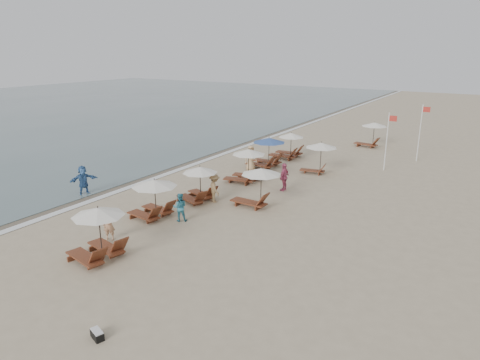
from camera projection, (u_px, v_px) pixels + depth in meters
The scene contains 21 objects.
ground at pixel (255, 247), 19.57m from camera, with size 160.00×160.00×0.00m, color tan.
wet_sand_band at pixel (181, 162), 34.01m from camera, with size 3.20×140.00×0.01m, color #6B5E4C.
foam_line at pixel (194, 164), 33.35m from camera, with size 0.50×140.00×0.02m, color white.
lounger_station_0 at pixel (96, 235), 18.14m from camera, with size 2.63×2.26×2.35m.
lounger_station_1 at pixel (152, 198), 22.67m from camera, with size 2.66×2.36×2.10m.
lounger_station_2 at pixel (197, 184), 25.16m from camera, with size 2.47×2.35×2.09m.
lounger_station_3 at pixel (245, 166), 28.83m from camera, with size 2.64×2.31×2.24m.
lounger_station_4 at pixel (266, 153), 32.39m from camera, with size 2.81×2.42×2.25m.
lounger_station_5 at pixel (287, 147), 35.16m from camera, with size 2.67×2.18×2.08m.
inland_station_0 at pixel (255, 185), 24.14m from camera, with size 2.81×2.24×2.22m.
inland_station_1 at pixel (318, 153), 30.56m from camera, with size 2.54×2.24×2.22m.
inland_station_2 at pixel (371, 132), 38.89m from camera, with size 2.79×2.24×2.22m.
beachgoer_near at pixel (109, 225), 20.07m from camera, with size 0.55×0.36×1.52m, color tan.
beachgoer_mid_a at pixel (180, 207), 22.29m from camera, with size 0.73×0.57×1.50m, color teal.
beachgoer_mid_b at pixel (215, 188), 25.04m from camera, with size 1.08×0.62×1.68m, color olive.
beachgoer_far_a at pixel (284, 177), 27.04m from camera, with size 1.04×0.43×1.77m, color #B94A6D.
beachgoer_far_b at pixel (251, 158), 31.40m from camera, with size 0.91×0.59×1.87m, color tan.
waterline_walker at pixel (83, 180), 26.36m from camera, with size 1.66×0.53×1.79m, color #305990.
duffel_bag at pixel (97, 334), 13.35m from camera, with size 0.57×0.41×0.29m.
flag_pole_near at pixel (387, 139), 31.11m from camera, with size 0.59×0.08×4.21m.
flag_pole_far at pixel (421, 130), 33.63m from camera, with size 0.59×0.08×4.49m.
Camera 1 is at (8.83, -15.53, 8.57)m, focal length 32.59 mm.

